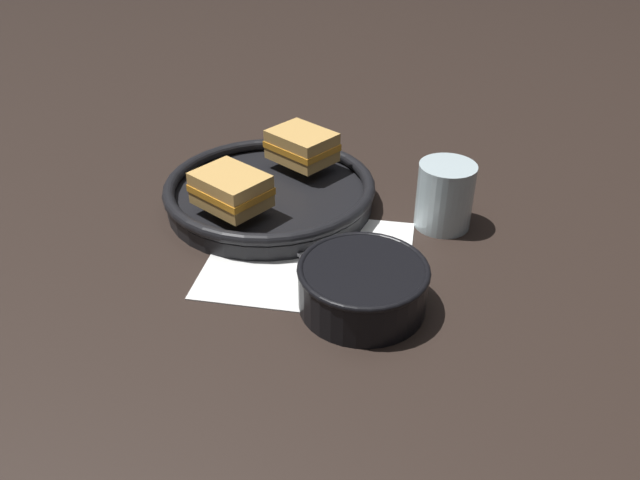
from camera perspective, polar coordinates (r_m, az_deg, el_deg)
name	(u,v)px	position (r m, az deg, el deg)	size (l,w,h in m)	color
ground_plane	(331,261)	(0.82, 1.00, -1.91)	(4.00, 4.00, 0.00)	black
napkin	(309,259)	(0.82, -0.97, -1.74)	(0.27, 0.23, 0.00)	white
soup_bowl	(363,284)	(0.73, 3.94, -4.01)	(0.15, 0.15, 0.06)	black
spoon	(324,269)	(0.79, 0.41, -2.66)	(0.14, 0.12, 0.01)	silver
skillet	(270,193)	(0.94, -4.59, 4.35)	(0.31, 0.31, 0.04)	black
sandwich_near_left	(302,146)	(0.98, -1.67, 8.60)	(0.12, 0.12, 0.05)	tan
sandwich_near_right	(231,189)	(0.86, -8.15, 4.60)	(0.12, 0.12, 0.05)	tan
drinking_glass	(445,196)	(0.89, 11.34, 4.00)	(0.08, 0.08, 0.09)	silver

